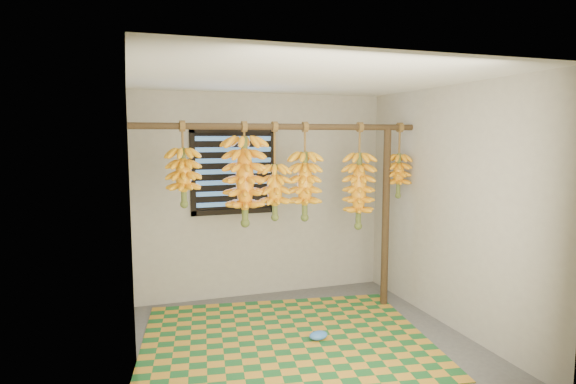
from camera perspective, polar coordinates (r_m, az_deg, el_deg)
name	(u,v)px	position (r m, az deg, el deg)	size (l,w,h in m)	color
floor	(307,344)	(4.66, 2.25, -17.56)	(3.00, 3.00, 0.01)	#4A4A4A
ceiling	(308,78)	(4.28, 2.40, 13.33)	(3.00, 3.00, 0.01)	silver
wall_back	(263,196)	(5.73, -3.03, -0.43)	(3.00, 0.01, 2.40)	gray
wall_left	(131,225)	(4.04, -18.13, -3.77)	(0.01, 3.00, 2.40)	gray
wall_right	(449,207)	(5.04, 18.54, -1.75)	(0.01, 3.00, 2.40)	gray
window	(234,171)	(5.59, -6.44, 2.45)	(1.00, 0.04, 1.00)	black
hanging_pole	(283,127)	(4.91, -0.56, 7.75)	(0.06, 0.06, 3.00)	#42301A
support_post	(386,218)	(5.48, 11.50, -3.00)	(0.08, 0.08, 2.00)	#42301A
woven_mat	(285,339)	(4.74, -0.31, -16.99)	(2.64, 2.11, 0.01)	#195725
plastic_bag	(318,335)	(4.71, 3.62, -16.60)	(0.19, 0.14, 0.08)	#346FC2
banana_bunch_a	(184,177)	(4.72, -12.28, 1.74)	(0.32, 0.32, 0.82)	brown
banana_bunch_b	(245,181)	(4.82, -5.16, 1.29)	(0.41, 0.41, 1.04)	brown
banana_bunch_c	(275,192)	(4.92, -1.58, 0.05)	(0.31, 0.31, 1.00)	brown
banana_bunch_d	(305,186)	(5.02, 2.00, 0.75)	(0.33, 0.33, 1.02)	brown
banana_bunch_e	(359,190)	(5.27, 8.38, 0.18)	(0.33, 0.33, 1.14)	brown
banana_bunch_f	(399,175)	(5.50, 12.97, 1.94)	(0.28, 0.28, 0.83)	brown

